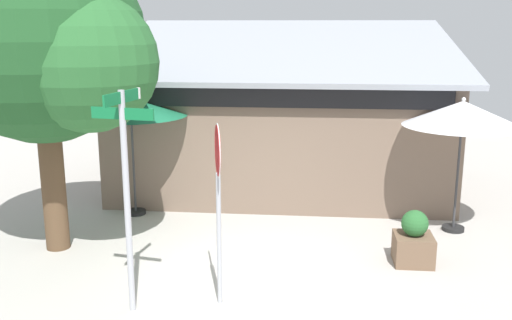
{
  "coord_description": "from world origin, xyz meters",
  "views": [
    {
      "loc": [
        1.15,
        -9.24,
        4.08
      ],
      "look_at": [
        0.12,
        1.2,
        1.6
      ],
      "focal_mm": 40.24,
      "sensor_mm": 36.0,
      "label": 1
    }
  ],
  "objects_px": {
    "stop_sign": "(218,180)",
    "sidewalk_planter": "(414,241)",
    "street_sign_post": "(126,179)",
    "patio_umbrella_forest_green_left": "(131,108)",
    "shade_tree": "(51,45)",
    "patio_umbrella_ivory_center": "(463,114)"
  },
  "relations": [
    {
      "from": "stop_sign",
      "to": "sidewalk_planter",
      "type": "relative_size",
      "value": 2.83
    },
    {
      "from": "street_sign_post",
      "to": "patio_umbrella_forest_green_left",
      "type": "bearing_deg",
      "value": 106.64
    },
    {
      "from": "street_sign_post",
      "to": "sidewalk_planter",
      "type": "relative_size",
      "value": 3.34
    },
    {
      "from": "street_sign_post",
      "to": "stop_sign",
      "type": "bearing_deg",
      "value": 15.53
    },
    {
      "from": "shade_tree",
      "to": "stop_sign",
      "type": "bearing_deg",
      "value": -29.2
    },
    {
      "from": "stop_sign",
      "to": "sidewalk_planter",
      "type": "distance_m",
      "value": 3.91
    },
    {
      "from": "patio_umbrella_ivory_center",
      "to": "shade_tree",
      "type": "relative_size",
      "value": 0.48
    },
    {
      "from": "patio_umbrella_ivory_center",
      "to": "street_sign_post",
      "type": "bearing_deg",
      "value": -144.56
    },
    {
      "from": "stop_sign",
      "to": "sidewalk_planter",
      "type": "bearing_deg",
      "value": 29.73
    },
    {
      "from": "street_sign_post",
      "to": "patio_umbrella_ivory_center",
      "type": "xyz_separation_m",
      "value": [
        5.47,
        3.89,
        0.4
      ]
    },
    {
      "from": "street_sign_post",
      "to": "patio_umbrella_ivory_center",
      "type": "bearing_deg",
      "value": 35.44
    },
    {
      "from": "street_sign_post",
      "to": "shade_tree",
      "type": "distance_m",
      "value": 3.35
    },
    {
      "from": "stop_sign",
      "to": "shade_tree",
      "type": "height_order",
      "value": "shade_tree"
    },
    {
      "from": "patio_umbrella_ivory_center",
      "to": "sidewalk_planter",
      "type": "bearing_deg",
      "value": -121.95
    },
    {
      "from": "street_sign_post",
      "to": "shade_tree",
      "type": "xyz_separation_m",
      "value": [
        -1.92,
        2.11,
        1.76
      ]
    },
    {
      "from": "street_sign_post",
      "to": "patio_umbrella_ivory_center",
      "type": "distance_m",
      "value": 6.72
    },
    {
      "from": "stop_sign",
      "to": "patio_umbrella_forest_green_left",
      "type": "distance_m",
      "value": 4.69
    },
    {
      "from": "patio_umbrella_forest_green_left",
      "to": "shade_tree",
      "type": "relative_size",
      "value": 0.47
    },
    {
      "from": "patio_umbrella_ivory_center",
      "to": "stop_sign",
      "type": "bearing_deg",
      "value": -140.01
    },
    {
      "from": "sidewalk_planter",
      "to": "patio_umbrella_forest_green_left",
      "type": "bearing_deg",
      "value": 159.22
    },
    {
      "from": "patio_umbrella_ivory_center",
      "to": "sidewalk_planter",
      "type": "height_order",
      "value": "patio_umbrella_ivory_center"
    },
    {
      "from": "stop_sign",
      "to": "patio_umbrella_forest_green_left",
      "type": "xyz_separation_m",
      "value": [
        -2.52,
        3.93,
        0.45
      ]
    }
  ]
}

